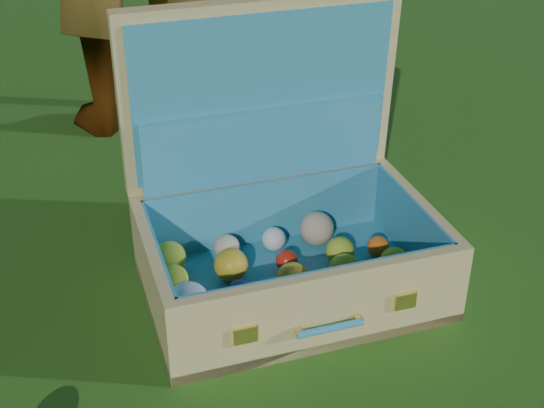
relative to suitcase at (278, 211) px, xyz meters
The scene contains 2 objects.
ground 0.20m from the suitcase, 115.48° to the right, with size 60.00×60.00×0.00m, color #215114.
suitcase is the anchor object (origin of this frame).
Camera 1 is at (-0.68, -1.12, 1.03)m, focal length 50.00 mm.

